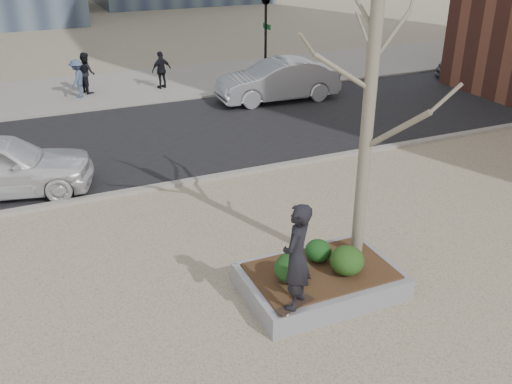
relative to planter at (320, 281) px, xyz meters
name	(u,v)px	position (x,y,z in m)	size (l,w,h in m)	color
ground	(274,303)	(-1.00, 0.00, -0.23)	(120.00, 120.00, 0.00)	tan
street	(147,139)	(-1.00, 10.00, -0.21)	(60.00, 8.00, 0.02)	black
far_sidewalk	(108,89)	(-1.00, 17.00, -0.21)	(60.00, 6.00, 0.02)	gray
planter	(320,281)	(0.00, 0.00, 0.00)	(3.00, 2.00, 0.45)	gray
planter_mulch	(321,271)	(0.00, 0.00, 0.25)	(2.70, 1.70, 0.04)	#382314
sycamore_tree	(370,95)	(1.00, 0.30, 3.56)	(2.80, 2.80, 6.60)	gray
shrub_left	(292,268)	(-0.69, -0.09, 0.54)	(0.65, 0.65, 0.55)	black
shrub_middle	(318,251)	(0.12, 0.33, 0.49)	(0.53, 0.53, 0.45)	#133D15
shrub_right	(347,260)	(0.40, -0.28, 0.55)	(0.66, 0.66, 0.56)	#1A3E13
skateboard	(295,306)	(-0.99, -0.82, 0.26)	(0.78, 0.20, 0.07)	black
skateboarder	(297,257)	(-0.99, -0.82, 1.28)	(0.72, 0.47, 1.97)	black
car_silver	(278,80)	(5.03, 12.37, 0.61)	(1.73, 4.96, 1.63)	#A2A5AB
car_third	(481,62)	(15.55, 12.19, 0.44)	(1.82, 4.47, 1.30)	#4C4F56
pedestrian_a	(86,73)	(-1.87, 16.71, 0.65)	(0.82, 0.64, 1.70)	black
pedestrian_b	(77,79)	(-2.32, 16.08, 0.58)	(1.01, 0.58, 1.57)	#3E506F
pedestrian_c	(161,70)	(1.23, 16.12, 0.60)	(0.93, 0.39, 1.60)	black
traffic_light_far	(266,35)	(5.50, 14.60, 2.02)	(0.60, 2.48, 4.50)	black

